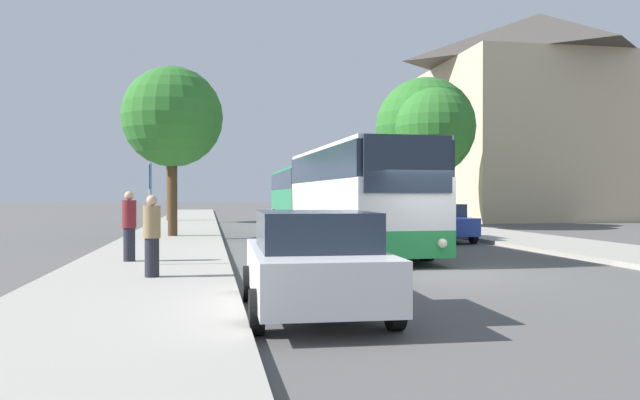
{
  "coord_description": "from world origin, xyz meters",
  "views": [
    {
      "loc": [
        -5.54,
        -14.15,
        1.88
      ],
      "look_at": [
        -1.0,
        11.12,
        1.66
      ],
      "focal_mm": 35.0,
      "sensor_mm": 36.0,
      "label": 1
    }
  ],
  "objects": [
    {
      "name": "bus_middle",
      "position": [
        -0.41,
        20.19,
        1.74
      ],
      "size": [
        2.85,
        11.5,
        3.25
      ],
      "rotation": [
        0.0,
        0.0,
        -0.02
      ],
      "color": "silver",
      "rests_on": "ground_plane"
    },
    {
      "name": "ground_plane",
      "position": [
        0.0,
        0.0,
        0.0
      ],
      "size": [
        300.0,
        300.0,
        0.0
      ],
      "primitive_type": "plane",
      "color": "#565454",
      "rests_on": "ground"
    },
    {
      "name": "sidewalk_left",
      "position": [
        -7.0,
        0.0,
        0.07
      ],
      "size": [
        4.0,
        120.0,
        0.15
      ],
      "primitive_type": "cube",
      "color": "#A39E93",
      "rests_on": "ground_plane"
    },
    {
      "name": "bus_front",
      "position": [
        -0.79,
        5.77,
        1.81
      ],
      "size": [
        3.08,
        10.37,
        3.4
      ],
      "rotation": [
        0.0,
        0.0,
        0.03
      ],
      "color": "#238942",
      "rests_on": "ground_plane"
    },
    {
      "name": "parked_car_right_near",
      "position": [
        3.68,
        9.73,
        0.78
      ],
      "size": [
        2.15,
        4.21,
        1.51
      ],
      "rotation": [
        0.0,
        0.0,
        3.09
      ],
      "color": "#233D9E",
      "rests_on": "ground_plane"
    },
    {
      "name": "tree_right_near",
      "position": [
        7.14,
        21.07,
        5.86
      ],
      "size": [
        5.89,
        5.89,
        8.67
      ],
      "color": "brown",
      "rests_on": "sidewalk_right"
    },
    {
      "name": "parked_car_right_far",
      "position": [
        3.81,
        24.91,
        0.79
      ],
      "size": [
        1.97,
        4.39,
        1.51
      ],
      "rotation": [
        0.0,
        0.0,
        3.14
      ],
      "color": "slate",
      "rests_on": "ground_plane"
    },
    {
      "name": "building_right_background",
      "position": [
        19.56,
        30.04,
        7.91
      ],
      "size": [
        15.62,
        13.59,
        15.81
      ],
      "color": "#C6B28E",
      "rests_on": "ground_plane"
    },
    {
      "name": "tree_left_far",
      "position": [
        -7.02,
        12.78,
        5.14
      ],
      "size": [
        4.22,
        4.22,
        7.12
      ],
      "color": "#47331E",
      "rests_on": "sidewalk_left"
    },
    {
      "name": "tree_right_mid",
      "position": [
        6.61,
        18.1,
        5.53
      ],
      "size": [
        4.29,
        4.29,
        7.56
      ],
      "color": "brown",
      "rests_on": "sidewalk_right"
    },
    {
      "name": "bus_stop_sign",
      "position": [
        -6.96,
        1.76,
        1.71
      ],
      "size": [
        0.08,
        0.45,
        2.52
      ],
      "color": "gray",
      "rests_on": "sidewalk_left"
    },
    {
      "name": "parked_car_left_curb",
      "position": [
        -3.92,
        -4.5,
        0.83
      ],
      "size": [
        2.2,
        4.45,
        1.62
      ],
      "rotation": [
        0.0,
        0.0,
        -0.03
      ],
      "color": "silver",
      "rests_on": "ground_plane"
    },
    {
      "name": "pedestrian_waiting_near",
      "position": [
        -6.71,
        -0.64,
        1.02
      ],
      "size": [
        0.36,
        0.36,
        1.72
      ],
      "rotation": [
        0.0,
        0.0,
        0.22
      ],
      "color": "#23232D",
      "rests_on": "sidewalk_left"
    },
    {
      "name": "pedestrian_waiting_far",
      "position": [
        -7.57,
        2.67,
        1.07
      ],
      "size": [
        0.36,
        0.36,
        1.82
      ],
      "rotation": [
        0.0,
        0.0,
        1.68
      ],
      "color": "#23232D",
      "rests_on": "sidewalk_left"
    },
    {
      "name": "tree_left_near",
      "position": [
        -8.12,
        29.11,
        6.11
      ],
      "size": [
        4.35,
        4.35,
        8.17
      ],
      "color": "brown",
      "rests_on": "sidewalk_left"
    }
  ]
}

